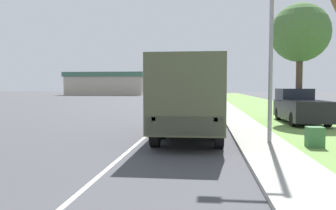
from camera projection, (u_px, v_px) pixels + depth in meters
The scene contains 12 objects.
ground_plane at pixel (185, 103), 41.17m from camera, with size 180.00×180.00×0.00m, color #424247.
lane_centre_stripe at pixel (185, 103), 41.17m from camera, with size 0.12×120.00×0.00m.
sidewalk_right at pixel (221, 103), 40.67m from camera, with size 1.80×120.00×0.12m.
grass_strip_right at pixel (257, 103), 40.18m from camera, with size 7.00×120.00×0.02m.
military_truck at pixel (190, 96), 13.41m from camera, with size 2.49×7.93×3.13m.
car_nearest_ahead at pixel (197, 102), 27.67m from camera, with size 1.85×4.05×1.71m.
car_second_ahead at pixel (196, 99), 35.88m from camera, with size 1.91×4.90×1.47m.
pickup_truck at pixel (300, 107), 18.75m from camera, with size 1.95×5.24×1.94m.
lamp_post at pixel (266, 15), 11.39m from camera, with size 1.69×0.24×7.57m.
tree_mid_right at pixel (300, 33), 19.49m from camera, with size 3.47×3.47×7.01m.
utility_box at pixel (315, 137), 11.17m from camera, with size 0.55×0.45×0.70m.
building_distant at pixel (108, 84), 80.36m from camera, with size 19.16×10.38×5.47m.
Camera 1 is at (2.45, -1.10, 2.10)m, focal length 35.00 mm.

